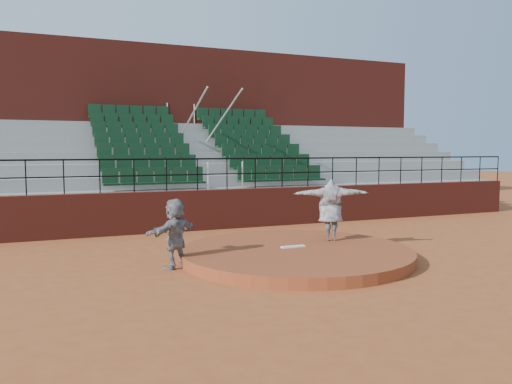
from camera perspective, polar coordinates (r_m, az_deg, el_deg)
ground at (r=12.02m, az=4.58°, el=-7.60°), size 90.00×90.00×0.00m
pitchers_mound at (r=12.00m, az=4.59°, el=-7.02°), size 5.50×5.50×0.25m
pitching_rubber at (r=12.10m, az=4.27°, el=-6.24°), size 0.60×0.15×0.03m
boundary_wall at (r=16.47m, az=-3.32°, el=-1.92°), size 24.00×0.30×1.30m
wall_railing at (r=16.36m, az=-3.34°, el=2.88°), size 24.04×0.05×1.03m
seating_deck at (r=19.87m, az=-6.77°, el=1.50°), size 24.00×5.97×4.63m
press_box_facade at (r=23.69m, az=-9.42°, el=7.11°), size 24.00×3.00×7.10m
pitcher at (r=12.99m, az=8.52°, el=-2.03°), size 2.02×1.10×1.59m
fielder at (r=11.09m, az=-9.24°, el=-4.67°), size 1.44×1.16×1.53m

